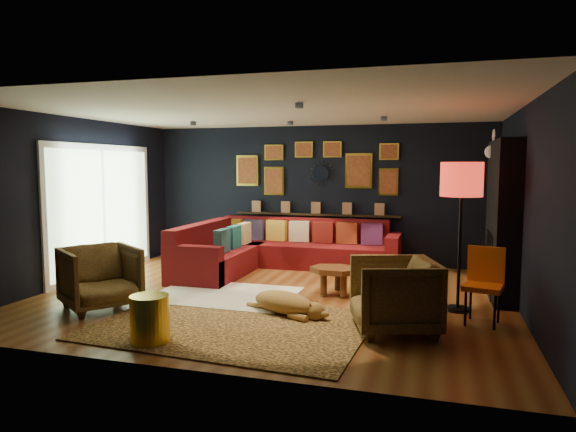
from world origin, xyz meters
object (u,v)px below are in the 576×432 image
(gold_stool, at_px, (150,319))
(sectional, at_px, (271,251))
(floor_lamp, at_px, (462,185))
(dog, at_px, (284,298))
(armchair_left, at_px, (100,274))
(coffee_table, at_px, (335,273))
(armchair_right, at_px, (394,291))
(orange_chair, at_px, (484,279))
(pouf, at_px, (208,268))

(gold_stool, bearing_deg, sectional, 89.91)
(sectional, xyz_separation_m, floor_lamp, (3.11, -1.86, 1.28))
(gold_stool, xyz_separation_m, dog, (1.04, 1.37, -0.05))
(armchair_left, height_order, floor_lamp, floor_lamp)
(gold_stool, bearing_deg, armchair_left, 143.40)
(dog, bearing_deg, sectional, 133.03)
(sectional, xyz_separation_m, coffee_table, (1.46, -1.53, 0.01))
(armchair_right, xyz_separation_m, dog, (-1.36, 0.27, -0.25))
(coffee_table, height_order, floor_lamp, floor_lamp)
(armchair_left, xyz_separation_m, gold_stool, (1.32, -0.98, -0.19))
(sectional, distance_m, dog, 2.85)
(armchair_left, distance_m, dog, 2.40)
(floor_lamp, bearing_deg, coffee_table, 168.82)
(coffee_table, height_order, dog, coffee_table)
(dog, bearing_deg, gold_stool, -105.36)
(coffee_table, bearing_deg, floor_lamp, -11.18)
(armchair_right, height_order, gold_stool, armchair_right)
(orange_chair, bearing_deg, armchair_left, -157.70)
(sectional, xyz_separation_m, orange_chair, (3.38, -2.31, 0.20))
(armchair_right, bearing_deg, sectional, -157.87)
(gold_stool, relative_size, floor_lamp, 0.27)
(sectional, distance_m, floor_lamp, 3.85)
(coffee_table, bearing_deg, orange_chair, -21.96)
(pouf, bearing_deg, floor_lamp, -10.40)
(sectional, xyz_separation_m, armchair_left, (-1.32, -3.05, 0.12))
(pouf, xyz_separation_m, armchair_right, (3.08, -1.76, 0.25))
(coffee_table, distance_m, dog, 1.21)
(pouf, height_order, orange_chair, orange_chair)
(orange_chair, bearing_deg, pouf, 177.61)
(orange_chair, height_order, floor_lamp, floor_lamp)
(floor_lamp, xyz_separation_m, dog, (-2.08, -0.79, -1.40))
(armchair_right, height_order, floor_lamp, floor_lamp)
(armchair_left, bearing_deg, gold_stool, -90.63)
(coffee_table, distance_m, armchair_right, 1.68)
(sectional, bearing_deg, armchair_left, -113.48)
(armchair_left, bearing_deg, floor_lamp, -39.02)
(floor_lamp, height_order, dog, floor_lamp)
(armchair_left, relative_size, armchair_right, 0.99)
(armchair_left, bearing_deg, coffee_table, -25.50)
(pouf, height_order, armchair_left, armchair_left)
(coffee_table, distance_m, floor_lamp, 2.11)
(armchair_left, bearing_deg, sectional, 12.49)
(pouf, distance_m, dog, 2.28)
(sectional, distance_m, coffee_table, 2.12)
(armchair_right, distance_m, orange_chair, 1.17)
(armchair_right, bearing_deg, floor_lamp, 128.79)
(coffee_table, bearing_deg, gold_stool, -120.52)
(floor_lamp, bearing_deg, orange_chair, -59.12)
(gold_stool, distance_m, floor_lamp, 4.03)
(floor_lamp, bearing_deg, pouf, 169.60)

